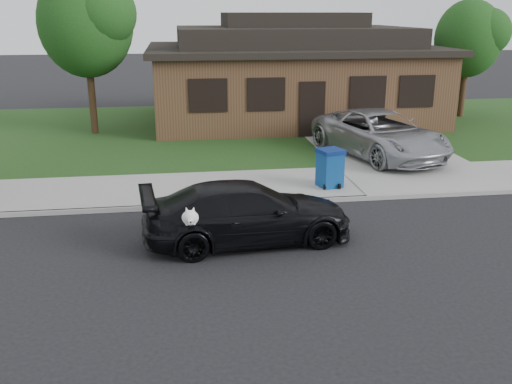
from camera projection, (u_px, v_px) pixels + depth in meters
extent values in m
plane|color=black|center=(244.00, 263.00, 11.51)|extent=(120.00, 120.00, 0.00)
cube|color=gray|center=(223.00, 187.00, 16.20)|extent=(60.00, 3.00, 0.12)
cube|color=gray|center=(228.00, 204.00, 14.79)|extent=(60.00, 0.12, 0.12)
cube|color=#193814|center=(206.00, 131.00, 23.75)|extent=(60.00, 13.00, 0.13)
cube|color=gray|center=(368.00, 142.00, 21.72)|extent=(4.50, 13.00, 0.14)
imported|color=black|center=(248.00, 213.00, 12.38)|extent=(4.72, 2.29, 1.32)
ellipsoid|color=white|center=(190.00, 218.00, 11.37)|extent=(0.34, 0.40, 0.30)
sphere|color=white|center=(190.00, 217.00, 11.13)|extent=(0.26, 0.26, 0.26)
cube|color=white|center=(191.00, 221.00, 11.02)|extent=(0.09, 0.12, 0.07)
sphere|color=black|center=(191.00, 222.00, 10.96)|extent=(0.04, 0.04, 0.04)
cone|color=white|center=(187.00, 210.00, 11.12)|extent=(0.11, 0.11, 0.14)
cone|color=white|center=(193.00, 209.00, 11.14)|extent=(0.11, 0.11, 0.14)
imported|color=#9EA0A5|center=(380.00, 134.00, 19.19)|extent=(3.98, 5.95, 1.52)
cube|color=navy|center=(330.00, 170.00, 15.97)|extent=(0.73, 0.73, 0.97)
cube|color=navy|center=(331.00, 151.00, 15.80)|extent=(0.79, 0.79, 0.11)
cylinder|color=black|center=(325.00, 187.00, 15.78)|extent=(0.09, 0.16, 0.15)
cylinder|color=black|center=(340.00, 186.00, 15.84)|extent=(0.09, 0.16, 0.15)
cube|color=#422B1C|center=(291.00, 86.00, 25.70)|extent=(12.00, 8.00, 3.00)
cube|color=black|center=(292.00, 49.00, 25.20)|extent=(12.60, 8.60, 0.25)
cube|color=black|center=(292.00, 36.00, 25.04)|extent=(10.00, 6.50, 0.80)
cube|color=black|center=(293.00, 20.00, 24.83)|extent=(6.00, 3.50, 0.60)
cube|color=black|center=(312.00, 109.00, 22.02)|extent=(1.00, 0.06, 2.10)
cube|color=black|center=(208.00, 95.00, 21.30)|extent=(1.30, 0.05, 1.10)
cube|color=black|center=(266.00, 94.00, 21.60)|extent=(1.30, 0.05, 1.10)
cube|color=black|center=(368.00, 92.00, 22.14)|extent=(1.30, 0.05, 1.10)
cube|color=black|center=(417.00, 91.00, 22.41)|extent=(1.30, 0.05, 1.10)
cylinder|color=#332114|center=(93.00, 102.00, 22.75)|extent=(0.28, 0.28, 2.48)
ellipsoid|color=#143811|center=(86.00, 23.00, 21.82)|extent=(3.60, 3.60, 4.14)
sphere|color=#26591E|center=(103.00, 13.00, 21.30)|extent=(2.52, 2.52, 2.52)
cylinder|color=#332114|center=(462.00, 94.00, 26.45)|extent=(0.28, 0.28, 2.03)
ellipsoid|color=#143811|center=(468.00, 39.00, 25.69)|extent=(3.00, 3.00, 3.45)
sphere|color=#26591E|center=(487.00, 32.00, 25.25)|extent=(2.10, 2.10, 2.10)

